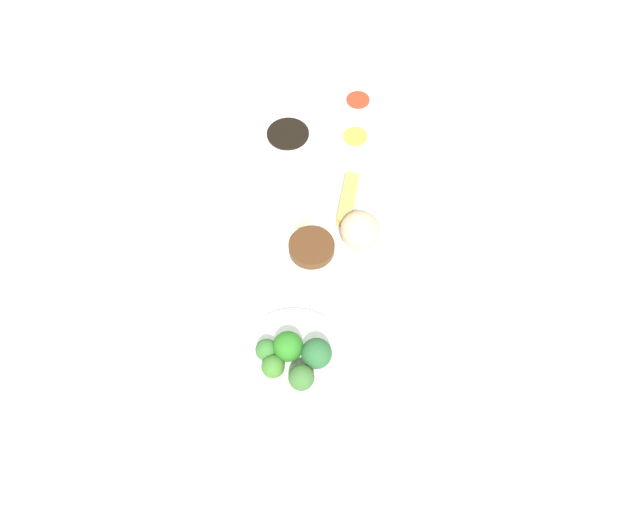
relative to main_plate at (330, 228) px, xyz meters
name	(u,v)px	position (x,y,z in m)	size (l,w,h in m)	color
tabletop	(330,232)	(0.00, 0.00, -0.02)	(2.20, 2.20, 0.02)	white
main_plate	(330,228)	(0.00, 0.00, 0.00)	(0.25, 0.25, 0.02)	white
rice_scoop	(360,230)	(-0.01, 0.06, 0.05)	(0.08, 0.08, 0.08)	tan
spring_roll	(348,199)	(-0.06, -0.01, 0.02)	(0.12, 0.03, 0.02)	gold
crab_rangoon_wonton	(302,209)	(0.01, -0.06, 0.02)	(0.07, 0.07, 0.01)	beige
stir_fry_heap	(312,247)	(0.06, 0.01, 0.02)	(0.09, 0.09, 0.02)	#4B2B15
broccoli_plate	(293,362)	(0.24, 0.15, 0.00)	(0.20, 0.20, 0.01)	white
broccoli_floret_0	(288,346)	(0.24, 0.14, 0.03)	(0.05, 0.05, 0.05)	#28711E
broccoli_floret_1	(301,378)	(0.26, 0.19, 0.03)	(0.04, 0.04, 0.04)	#38642C
broccoli_floret_2	(317,353)	(0.21, 0.18, 0.03)	(0.05, 0.05, 0.05)	#285B2F
broccoli_floret_3	(273,366)	(0.28, 0.14, 0.03)	(0.04, 0.04, 0.04)	#3B6E27
broccoli_floret_5	(266,350)	(0.27, 0.11, 0.03)	(0.04, 0.04, 0.04)	#336D2B
soy_sauce_bowl	(288,140)	(-0.09, -0.22, 0.01)	(0.11, 0.11, 0.04)	white
soy_sauce_bowl_liquid	(288,134)	(-0.09, -0.22, 0.03)	(0.09, 0.09, 0.00)	black
sauce_ramekin_hot_mustard	(355,141)	(-0.19, -0.12, 0.01)	(0.06, 0.06, 0.03)	white
sauce_ramekin_hot_mustard_liquid	(355,136)	(-0.19, -0.12, 0.02)	(0.05, 0.05, 0.00)	yellow
sauce_ramekin_sweet_and_sour	(358,105)	(-0.27, -0.19, 0.01)	(0.06, 0.06, 0.03)	white
sauce_ramekin_sweet_and_sour_liquid	(358,100)	(-0.27, -0.19, 0.02)	(0.05, 0.05, 0.00)	red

